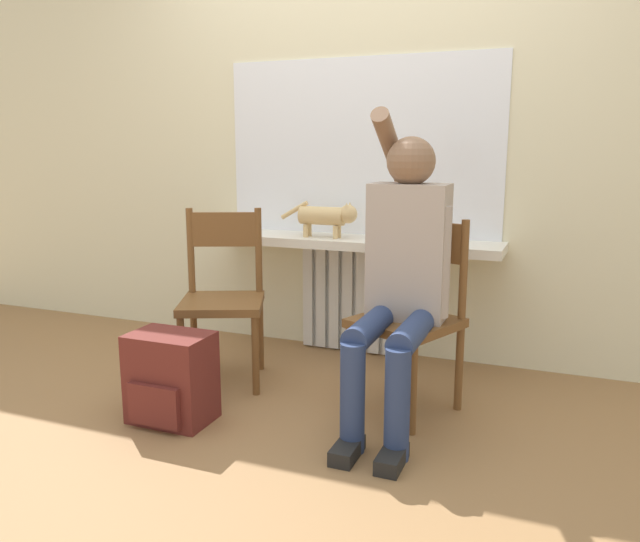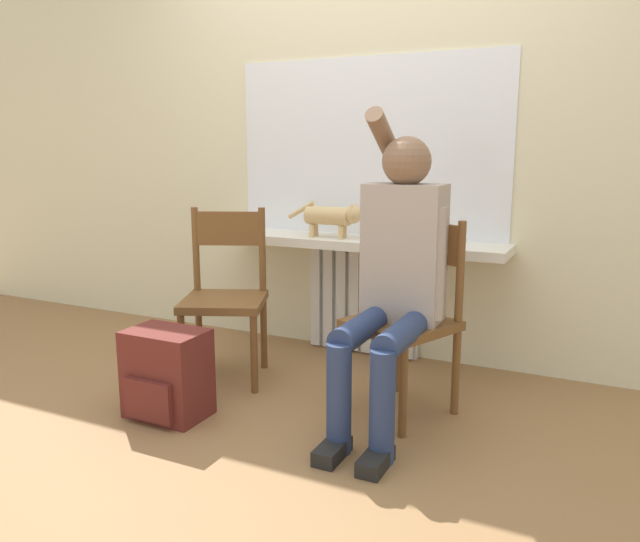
# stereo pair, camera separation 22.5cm
# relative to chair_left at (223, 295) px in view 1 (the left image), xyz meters

# --- Properties ---
(ground_plane) EXTENTS (12.00, 12.00, 0.00)m
(ground_plane) POSITION_rel_chair_left_xyz_m (0.49, -0.47, -0.45)
(ground_plane) COLOR olive
(wall_with_window) EXTENTS (7.00, 0.06, 2.70)m
(wall_with_window) POSITION_rel_chair_left_xyz_m (0.49, 0.76, 0.90)
(wall_with_window) COLOR beige
(wall_with_window) RESTS_ON ground_plane
(radiator) EXTENTS (0.66, 0.08, 0.64)m
(radiator) POSITION_rel_chair_left_xyz_m (0.49, 0.68, -0.13)
(radiator) COLOR silver
(radiator) RESTS_ON ground_plane
(windowsill) EXTENTS (1.67, 0.33, 0.05)m
(windowsill) POSITION_rel_chair_left_xyz_m (0.49, 0.57, 0.22)
(windowsill) COLOR white
(windowsill) RESTS_ON radiator
(window_glass) EXTENTS (1.60, 0.01, 0.99)m
(window_glass) POSITION_rel_chair_left_xyz_m (0.49, 0.73, 0.74)
(window_glass) COLOR white
(window_glass) RESTS_ON windowsill
(chair_left) EXTENTS (0.53, 0.53, 0.88)m
(chair_left) POSITION_rel_chair_left_xyz_m (0.00, 0.00, 0.00)
(chair_left) COLOR brown
(chair_left) RESTS_ON ground_plane
(chair_right) EXTENTS (0.53, 0.53, 0.88)m
(chair_right) POSITION_rel_chair_left_xyz_m (0.98, 0.00, 0.00)
(chair_right) COLOR brown
(chair_right) RESTS_ON ground_plane
(person) EXTENTS (0.36, 1.03, 1.36)m
(person) POSITION_rel_chair_left_xyz_m (0.97, -0.12, 0.23)
(person) COLOR navy
(person) RESTS_ON ground_plane
(cat) EXTENTS (0.46, 0.10, 0.20)m
(cat) POSITION_rel_chair_left_xyz_m (0.38, 0.53, 0.37)
(cat) COLOR #DBB77A
(cat) RESTS_ON windowsill
(backpack) EXTENTS (0.35, 0.27, 0.40)m
(backpack) POSITION_rel_chair_left_xyz_m (0.04, -0.53, -0.25)
(backpack) COLOR maroon
(backpack) RESTS_ON ground_plane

